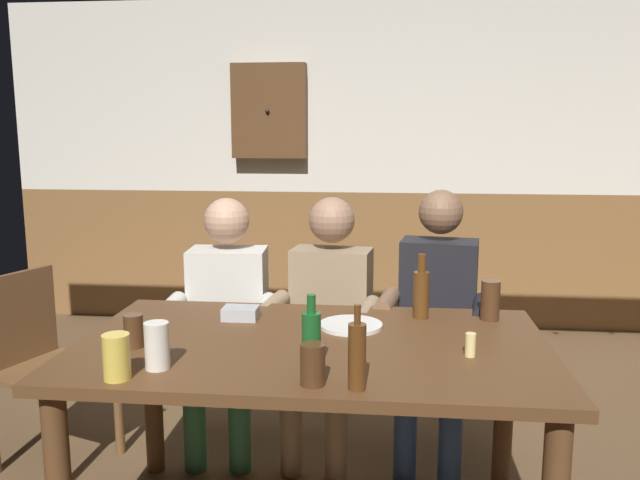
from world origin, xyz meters
TOP-DOWN VIEW (x-y plane):
  - back_wall_upper at (0.00, 2.65)m, footprint 5.39×0.12m
  - back_wall_wainscot at (0.00, 2.65)m, footprint 5.39×0.12m
  - dining_table at (0.00, -0.17)m, footprint 1.68×0.99m
  - person_0 at (-0.50, 0.55)m, footprint 0.52×0.54m
  - person_1 at (-0.01, 0.55)m, footprint 0.54×0.55m
  - person_2 at (0.49, 0.55)m, footprint 0.53×0.55m
  - chair_empty_far_end at (-1.30, 0.29)m, footprint 0.56×0.56m
  - table_candle at (0.55, -0.26)m, footprint 0.04×0.04m
  - condiment_caddy at (-0.32, 0.08)m, footprint 0.14×0.10m
  - plate_0 at (0.13, 0.02)m, footprint 0.24×0.24m
  - bottle_0 at (0.03, -0.43)m, footprint 0.06×0.06m
  - bottle_1 at (0.40, 0.18)m, footprint 0.06×0.06m
  - bottle_2 at (0.18, -0.58)m, footprint 0.05×0.05m
  - pint_glass_0 at (-0.55, -0.58)m, footprint 0.08×0.08m
  - pint_glass_1 at (0.05, -0.56)m, footprint 0.08×0.08m
  - pint_glass_2 at (0.67, 0.18)m, footprint 0.08×0.08m
  - pint_glass_3 at (-0.46, -0.48)m, footprint 0.08×0.08m
  - pint_glass_4 at (-0.61, -0.29)m, footprint 0.07×0.07m
  - wall_dart_cabinet at (-0.64, 2.52)m, footprint 0.56×0.15m

SIDE VIEW (x-z plane):
  - chair_empty_far_end at x=-1.30m, z-range 0.04..0.92m
  - back_wall_wainscot at x=0.00m, z-range 0.00..1.04m
  - person_0 at x=-0.50m, z-range 0.07..1.27m
  - person_1 at x=-0.01m, z-range 0.06..1.27m
  - dining_table at x=0.00m, z-range 0.28..1.05m
  - person_2 at x=0.49m, z-range 0.05..1.30m
  - plate_0 at x=0.13m, z-range 0.77..0.79m
  - condiment_caddy at x=-0.32m, z-range 0.77..0.82m
  - table_candle at x=0.55m, z-range 0.77..0.85m
  - pint_glass_4 at x=-0.61m, z-range 0.77..0.89m
  - pint_glass_1 at x=0.05m, z-range 0.77..0.90m
  - pint_glass_0 at x=-0.55m, z-range 0.77..0.91m
  - pint_glass_3 at x=-0.46m, z-range 0.77..0.92m
  - pint_glass_2 at x=0.67m, z-range 0.77..0.93m
  - bottle_0 at x=0.03m, z-range 0.75..0.99m
  - bottle_2 at x=0.18m, z-range 0.75..1.00m
  - bottle_1 at x=0.40m, z-range 0.75..1.01m
  - wall_dart_cabinet at x=-0.64m, z-range 1.30..2.00m
  - back_wall_upper at x=0.00m, z-range 1.04..2.48m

